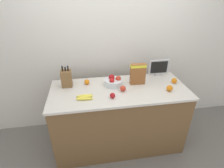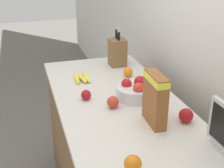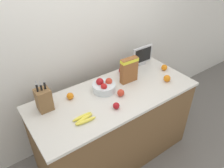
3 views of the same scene
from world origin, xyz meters
The scene contains 14 objects.
ground_plane centered at (0.00, 0.00, 0.00)m, with size 14.00×14.00×0.00m, color slate.
wall_back centered at (0.00, 0.60, 1.30)m, with size 9.00×0.06×2.60m.
counter centered at (0.00, 0.00, 0.47)m, with size 1.78×0.76×0.93m.
knife_block centered at (-0.67, 0.19, 1.05)m, with size 0.13×0.13×0.33m.
small_monitor centered at (0.64, 0.30, 1.06)m, with size 0.30×0.03×0.25m.
cereal_box centered at (0.27, 0.10, 1.09)m, with size 0.20×0.08×0.29m.
fruit_bowl centered at (-0.05, 0.12, 0.98)m, with size 0.24×0.24×0.14m.
banana_bunch centered at (-0.45, -0.15, 0.95)m, with size 0.20×0.11×0.03m.
apple_by_knife_block centered at (-0.12, -0.19, 0.97)m, with size 0.06×0.06×0.06m, color #A31419.
apple_leftmost centered at (0.31, 0.28, 0.97)m, with size 0.08×0.08×0.08m, color #A31419.
apple_rear centered at (0.03, -0.06, 0.97)m, with size 0.07×0.07×0.07m, color red.
orange_mid_left centered at (0.61, -0.15, 0.97)m, with size 0.08×0.08×0.08m, color orange.
orange_back_center centered at (-0.41, 0.19, 0.97)m, with size 0.07×0.07×0.07m, color orange.
orange_front_right centered at (0.77, 0.04, 0.97)m, with size 0.07×0.07×0.07m, color orange.
Camera 1 is at (-0.41, -1.91, 2.08)m, focal length 28.00 mm.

